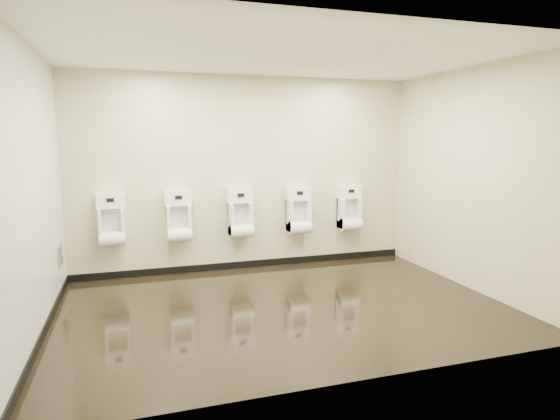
{
  "coord_description": "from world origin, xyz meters",
  "views": [
    {
      "loc": [
        -1.59,
        -4.88,
        1.92
      ],
      "look_at": [
        0.12,
        0.55,
        1.04
      ],
      "focal_mm": 30.0,
      "sensor_mm": 36.0,
      "label": 1
    }
  ],
  "objects_px": {
    "urinal_4": "(350,211)",
    "access_panel": "(60,256)",
    "urinal_0": "(112,223)",
    "urinal_2": "(240,217)",
    "urinal_1": "(179,220)",
    "urinal_3": "(299,214)"
  },
  "relations": [
    {
      "from": "urinal_0",
      "to": "urinal_2",
      "type": "distance_m",
      "value": 1.75
    },
    {
      "from": "urinal_4",
      "to": "urinal_0",
      "type": "bearing_deg",
      "value": 180.0
    },
    {
      "from": "urinal_2",
      "to": "urinal_3",
      "type": "relative_size",
      "value": 1.0
    },
    {
      "from": "urinal_0",
      "to": "urinal_2",
      "type": "xyz_separation_m",
      "value": [
        1.75,
        0.0,
        0.0
      ]
    },
    {
      "from": "access_panel",
      "to": "urinal_4",
      "type": "xyz_separation_m",
      "value": [
        4.08,
        0.43,
        0.3
      ]
    },
    {
      "from": "urinal_1",
      "to": "access_panel",
      "type": "bearing_deg",
      "value": -163.85
    },
    {
      "from": "urinal_3",
      "to": "urinal_0",
      "type": "bearing_deg",
      "value": 180.0
    },
    {
      "from": "urinal_1",
      "to": "urinal_2",
      "type": "height_order",
      "value": "same"
    },
    {
      "from": "urinal_3",
      "to": "urinal_4",
      "type": "xyz_separation_m",
      "value": [
        0.84,
        0.0,
        0.0
      ]
    },
    {
      "from": "access_panel",
      "to": "urinal_1",
      "type": "height_order",
      "value": "urinal_1"
    },
    {
      "from": "urinal_1",
      "to": "urinal_4",
      "type": "bearing_deg",
      "value": 0.0
    },
    {
      "from": "urinal_4",
      "to": "access_panel",
      "type": "bearing_deg",
      "value": -174.03
    },
    {
      "from": "access_panel",
      "to": "urinal_1",
      "type": "bearing_deg",
      "value": 16.15
    },
    {
      "from": "access_panel",
      "to": "urinal_3",
      "type": "distance_m",
      "value": 3.28
    },
    {
      "from": "urinal_1",
      "to": "urinal_3",
      "type": "distance_m",
      "value": 1.77
    },
    {
      "from": "access_panel",
      "to": "urinal_3",
      "type": "xyz_separation_m",
      "value": [
        3.24,
        0.43,
        0.3
      ]
    },
    {
      "from": "urinal_1",
      "to": "urinal_4",
      "type": "xyz_separation_m",
      "value": [
        2.61,
        0.0,
        0.0
      ]
    },
    {
      "from": "urinal_1",
      "to": "urinal_3",
      "type": "bearing_deg",
      "value": 0.0
    },
    {
      "from": "urinal_0",
      "to": "urinal_2",
      "type": "height_order",
      "value": "same"
    },
    {
      "from": "urinal_0",
      "to": "urinal_1",
      "type": "height_order",
      "value": "same"
    },
    {
      "from": "urinal_2",
      "to": "urinal_4",
      "type": "relative_size",
      "value": 1.0
    },
    {
      "from": "urinal_0",
      "to": "urinal_1",
      "type": "xyz_separation_m",
      "value": [
        0.88,
        0.0,
        0.0
      ]
    }
  ]
}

